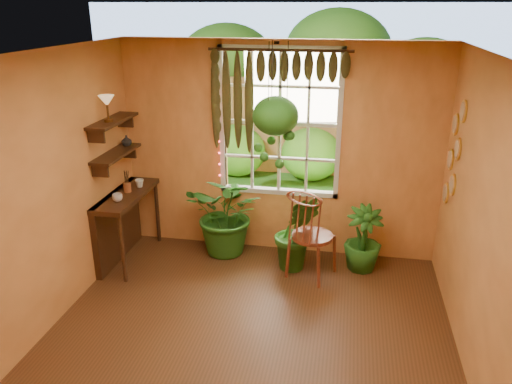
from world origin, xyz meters
TOP-DOWN VIEW (x-y plane):
  - floor at (0.00, 0.00)m, footprint 4.50×4.50m
  - ceiling at (0.00, 0.00)m, footprint 4.50×4.50m
  - wall_back at (0.00, 2.25)m, footprint 4.00×0.00m
  - wall_left at (-2.00, 0.00)m, footprint 0.00×4.50m
  - wall_right at (2.00, 0.00)m, footprint 0.00×4.50m
  - window at (0.00, 2.28)m, footprint 1.52×0.10m
  - valance_vine at (-0.08, 2.16)m, footprint 1.70×0.12m
  - string_lights at (-0.76, 2.19)m, footprint 0.03×0.03m
  - wall_plates at (1.98, 1.79)m, footprint 0.04×0.32m
  - counter_ledge at (-1.91, 1.60)m, footprint 0.40×1.20m
  - shelf_lower at (-1.88, 1.60)m, footprint 0.25×0.90m
  - shelf_upper at (-1.88, 1.60)m, footprint 0.25×0.90m
  - backyard at (0.24, 6.87)m, footprint 14.00×10.00m
  - windsor_chair at (0.49, 1.59)m, footprint 0.65×0.66m
  - potted_plant_left at (-0.61, 1.99)m, footprint 1.15×1.05m
  - potted_plant_mid at (0.31, 1.74)m, footprint 0.60×0.51m
  - potted_plant_right at (1.10, 1.88)m, footprint 0.55×0.55m
  - hanging_basket at (-0.00, 1.95)m, footprint 0.54×0.54m
  - cup_a at (-1.78, 1.33)m, footprint 0.14×0.14m
  - cup_b at (-1.72, 1.84)m, footprint 0.11×0.11m
  - brush_jar at (-1.80, 1.65)m, footprint 0.09×0.09m
  - shelf_vase at (-1.87, 1.90)m, footprint 0.15×0.15m
  - tiffany_lamp at (-1.86, 1.47)m, footprint 0.18×0.18m

SIDE VIEW (x-z plane):
  - floor at x=0.00m, z-range 0.00..0.00m
  - windsor_chair at x=0.49m, z-range -0.28..1.03m
  - potted_plant_right at x=1.10m, z-range 0.00..0.81m
  - potted_plant_mid at x=0.31m, z-range 0.00..0.99m
  - counter_ledge at x=-1.91m, z-range 0.10..1.00m
  - potted_plant_left at x=-0.61m, z-range 0.00..1.11m
  - cup_a at x=-1.78m, z-range 0.90..0.99m
  - cup_b at x=-1.72m, z-range 0.90..1.00m
  - brush_jar at x=-1.80m, z-range 0.86..1.21m
  - backyard at x=0.24m, z-range -4.72..7.28m
  - wall_back at x=0.00m, z-range -0.65..3.35m
  - wall_left at x=-2.00m, z-range -0.90..3.60m
  - wall_right at x=2.00m, z-range -0.90..3.60m
  - shelf_lower at x=-1.88m, z-range 1.38..1.42m
  - shelf_vase at x=-1.87m, z-range 1.42..1.55m
  - wall_plates at x=1.98m, z-range 1.00..2.10m
  - window at x=0.00m, z-range 0.77..2.63m
  - string_lights at x=-0.76m, z-range 0.98..2.52m
  - shelf_upper at x=-1.88m, z-range 1.78..1.82m
  - hanging_basket at x=0.00m, z-range 1.11..2.55m
  - tiffany_lamp at x=-1.86m, z-range 1.89..2.19m
  - valance_vine at x=-0.08m, z-range 1.73..2.83m
  - ceiling at x=0.00m, z-range 2.70..2.70m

